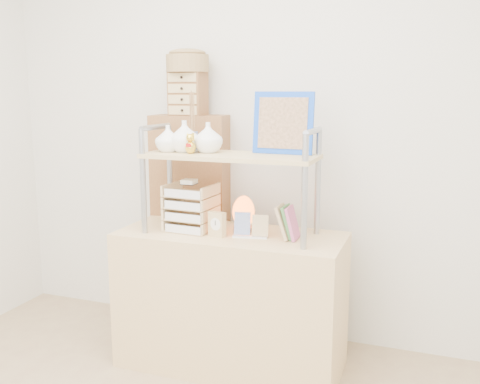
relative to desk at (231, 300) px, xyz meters
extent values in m
cube|color=silver|center=(0.00, 0.50, 0.93)|extent=(3.40, 0.02, 2.60)
cube|color=tan|center=(0.00, 0.00, 0.00)|extent=(1.20, 0.50, 0.75)
cube|color=brown|center=(-0.40, 0.37, 0.30)|extent=(0.48, 0.30, 1.35)
cylinder|color=#92969F|center=(-0.43, -0.15, 0.65)|extent=(0.03, 0.03, 0.55)
cylinder|color=#92969F|center=(-0.43, 0.15, 0.65)|extent=(0.03, 0.03, 0.55)
cylinder|color=#92969F|center=(-0.43, 0.00, 0.93)|extent=(0.03, 0.30, 0.03)
cylinder|color=#92969F|center=(0.43, -0.15, 0.65)|extent=(0.03, 0.03, 0.55)
cylinder|color=#92969F|center=(0.43, 0.15, 0.65)|extent=(0.03, 0.03, 0.55)
cylinder|color=#92969F|center=(0.43, 0.00, 0.93)|extent=(0.03, 0.30, 0.03)
cube|color=tan|center=(0.00, 0.00, 0.79)|extent=(0.90, 0.34, 0.02)
imported|color=white|center=(-0.35, -0.02, 0.87)|extent=(0.14, 0.14, 0.14)
imported|color=white|center=(-0.26, 0.00, 0.88)|extent=(0.16, 0.16, 0.17)
imported|color=white|center=(-0.13, 0.02, 0.88)|extent=(0.15, 0.15, 0.16)
cylinder|color=#2546A0|center=(-0.27, 0.12, 0.85)|extent=(0.07, 0.07, 0.10)
cube|color=blue|center=(0.25, 0.10, 0.96)|extent=(0.32, 0.07, 0.32)
cube|color=brown|center=(0.25, 0.09, 0.96)|extent=(0.26, 0.04, 0.26)
cube|color=#BF5386|center=(0.34, 0.00, 0.46)|extent=(0.06, 0.12, 0.17)
cube|color=#519B4D|center=(0.31, 0.02, 0.46)|extent=(0.06, 0.12, 0.17)
cube|color=tan|center=(0.29, 0.00, 0.46)|extent=(0.07, 0.13, 0.17)
cube|color=#D4BB7F|center=(-0.23, 0.00, 0.38)|extent=(0.24, 0.23, 0.01)
cube|color=white|center=(-0.23, -0.11, 0.40)|extent=(0.21, 0.02, 0.04)
cube|color=#D4BB7F|center=(-0.23, 0.00, 0.44)|extent=(0.24, 0.23, 0.01)
cube|color=white|center=(-0.23, -0.11, 0.47)|extent=(0.21, 0.02, 0.04)
cube|color=#D4BB7F|center=(-0.23, 0.00, 0.51)|extent=(0.24, 0.23, 0.01)
cube|color=white|center=(-0.23, -0.11, 0.53)|extent=(0.21, 0.02, 0.04)
cube|color=#D4BB7F|center=(-0.23, 0.00, 0.57)|extent=(0.24, 0.23, 0.01)
cube|color=white|center=(-0.23, -0.11, 0.59)|extent=(0.21, 0.02, 0.04)
cube|color=beige|center=(-0.23, -0.02, 0.64)|extent=(0.07, 0.07, 0.03)
cylinder|color=brown|center=(0.05, 0.07, 0.39)|extent=(0.11, 0.11, 0.02)
ellipsoid|color=orange|center=(0.05, 0.07, 0.48)|extent=(0.13, 0.12, 0.17)
cube|color=tan|center=(-0.04, -0.08, 0.44)|extent=(0.10, 0.06, 0.13)
cylinder|color=white|center=(-0.04, -0.10, 0.45)|extent=(0.06, 0.02, 0.06)
cube|color=white|center=(0.12, -0.04, 0.38)|extent=(0.18, 0.08, 0.01)
cube|color=#203B93|center=(0.08, -0.04, 0.44)|extent=(0.09, 0.04, 0.12)
cube|color=tan|center=(0.17, -0.03, 0.44)|extent=(0.09, 0.04, 0.11)
cube|color=brown|center=(-0.40, 0.35, 1.10)|extent=(0.20, 0.15, 0.25)
cube|color=tan|center=(-0.40, 0.27, 1.01)|extent=(0.18, 0.01, 0.05)
cube|color=tan|center=(-0.40, 0.27, 1.07)|extent=(0.18, 0.01, 0.05)
cube|color=tan|center=(-0.40, 0.27, 1.13)|extent=(0.18, 0.01, 0.05)
cube|color=tan|center=(-0.40, 0.27, 1.19)|extent=(0.18, 0.01, 0.05)
cylinder|color=olive|center=(-0.40, 0.35, 1.28)|extent=(0.25, 0.25, 0.10)
camera|label=1|loc=(0.99, -2.56, 1.11)|focal=40.00mm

